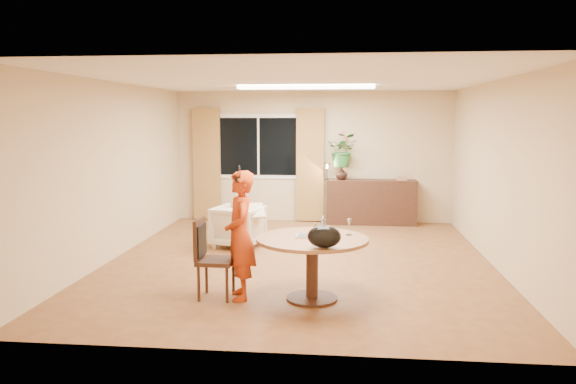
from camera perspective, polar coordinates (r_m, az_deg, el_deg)
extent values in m
plane|color=brown|center=(8.26, 1.16, -7.00)|extent=(6.50, 6.50, 0.00)
plane|color=white|center=(8.01, 1.22, 11.31)|extent=(6.50, 6.50, 0.00)
plane|color=tan|center=(11.26, 2.55, 3.60)|extent=(5.50, 0.00, 5.50)
plane|color=tan|center=(8.70, -17.19, 2.10)|extent=(0.00, 6.50, 6.50)
plane|color=tan|center=(8.27, 20.54, 1.70)|extent=(0.00, 6.50, 6.50)
cube|color=white|center=(11.35, -3.02, 4.64)|extent=(1.70, 0.02, 1.30)
cube|color=black|center=(11.34, -3.03, 4.63)|extent=(1.55, 0.01, 1.15)
cube|color=white|center=(11.34, -3.03, 4.63)|extent=(0.04, 0.01, 1.15)
cube|color=brown|center=(11.51, -8.25, 2.84)|extent=(0.55, 0.08, 2.25)
cube|color=brown|center=(11.18, 2.26, 2.77)|extent=(0.55, 0.08, 2.25)
cube|color=white|center=(9.20, 1.83, 10.60)|extent=(2.20, 0.35, 0.05)
cylinder|color=brown|center=(6.39, 2.48, -4.83)|extent=(1.28, 1.28, 0.04)
cylinder|color=black|center=(6.47, 2.46, -7.97)|extent=(0.14, 0.14, 0.69)
cylinder|color=black|center=(6.57, 2.45, -10.73)|extent=(0.59, 0.59, 0.03)
imported|color=red|center=(6.46, -4.89, -4.40)|extent=(0.62, 0.49, 1.48)
imported|color=#BCAC95|center=(9.12, -5.07, -3.48)|extent=(0.88, 0.89, 0.67)
cube|color=black|center=(11.11, 8.45, -1.02)|extent=(1.74, 0.43, 0.87)
imported|color=black|center=(11.03, 5.45, 1.90)|extent=(0.27, 0.27, 0.25)
imported|color=#376A27|center=(10.99, 5.60, 4.25)|extent=(0.67, 0.60, 0.66)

